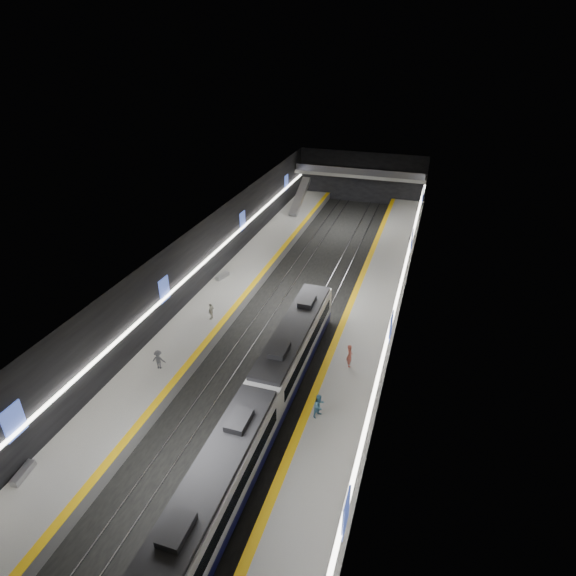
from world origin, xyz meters
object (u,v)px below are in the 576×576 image
(bench_left_far, at_px, (222,276))
(passenger_left_a, at_px, (211,311))
(train, at_px, (262,404))
(passenger_right_b, at_px, (319,406))
(bench_left_near, at_px, (23,473))
(escalator, at_px, (300,196))
(passenger_right_a, at_px, (350,356))
(bench_right_far, at_px, (412,237))
(passenger_left_b, at_px, (159,360))

(bench_left_far, relative_size, passenger_left_a, 1.08)
(train, distance_m, passenger_right_b, 3.96)
(bench_left_near, bearing_deg, escalator, 80.79)
(bench_left_far, bearing_deg, passenger_right_b, -33.51)
(passenger_right_a, relative_size, passenger_left_a, 1.20)
(escalator, distance_m, bench_right_far, 18.29)
(bench_right_far, height_order, passenger_right_a, passenger_right_a)
(passenger_left_a, bearing_deg, bench_left_near, -7.81)
(escalator, relative_size, bench_left_far, 4.50)
(bench_left_near, height_order, passenger_left_b, passenger_left_b)
(passenger_right_b, bearing_deg, bench_left_far, 70.89)
(bench_left_near, distance_m, passenger_left_a, 19.91)
(passenger_right_a, bearing_deg, bench_left_far, 36.17)
(bench_left_near, height_order, passenger_left_a, passenger_left_a)
(train, distance_m, escalator, 43.94)
(escalator, xyz_separation_m, passenger_left_a, (1.02, -32.16, -1.08))
(escalator, xyz_separation_m, bench_left_near, (-2.00, -51.84, -1.68))
(bench_right_far, bearing_deg, passenger_left_a, -116.37)
(bench_left_near, relative_size, passenger_right_a, 0.90)
(passenger_left_a, xyz_separation_m, passenger_left_b, (-0.71, -7.96, 0.00))
(escalator, height_order, passenger_right_a, escalator)
(bench_left_near, bearing_deg, passenger_left_b, 71.83)
(train, distance_m, passenger_left_b, 10.05)
(bench_right_far, relative_size, passenger_right_a, 0.84)
(passenger_right_b, bearing_deg, bench_left_near, 152.87)
(train, relative_size, passenger_right_b, 16.46)
(train, relative_size, passenger_left_b, 18.23)
(train, height_order, passenger_left_b, train)
(bench_left_near, bearing_deg, passenger_right_a, 38.05)
(bench_left_near, distance_m, bench_left_far, 27.60)
(passenger_right_b, relative_size, passenger_left_a, 1.11)
(passenger_left_a, bearing_deg, bench_left_far, -161.35)
(escalator, bearing_deg, bench_right_far, -21.05)
(train, bearing_deg, passenger_left_a, 130.21)
(bench_left_near, xyz_separation_m, passenger_right_a, (16.59, 16.61, 0.77))
(train, relative_size, escalator, 3.76)
(passenger_right_a, bearing_deg, passenger_left_a, 57.76)
(bench_right_far, bearing_deg, bench_left_near, -107.18)
(escalator, height_order, bench_left_near, escalator)
(escalator, distance_m, passenger_left_b, 40.14)
(passenger_left_a, bearing_deg, passenger_right_b, 54.75)
(bench_right_far, xyz_separation_m, passenger_left_a, (-15.98, -25.62, 0.62))
(bench_left_near, bearing_deg, bench_left_far, 81.99)
(escalator, bearing_deg, train, -76.84)
(bench_left_near, relative_size, passenger_right_b, 0.97)
(bench_left_near, xyz_separation_m, bench_left_far, (0.49, 27.60, 0.00))
(passenger_right_a, bearing_deg, bench_left_near, 115.53)
(bench_left_far, distance_m, bench_right_far, 25.61)
(bench_left_near, distance_m, passenger_right_a, 23.49)
(passenger_left_a, bearing_deg, train, 41.13)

